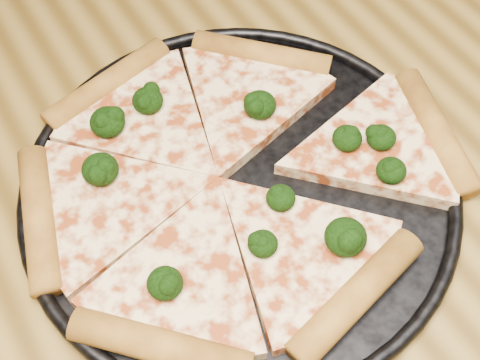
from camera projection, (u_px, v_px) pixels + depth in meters
dining_table at (185, 273)px, 0.59m from camera, size 1.20×0.90×0.75m
pizza_pan at (240, 186)px, 0.52m from camera, size 0.36×0.36×0.02m
pizza at (228, 177)px, 0.52m from camera, size 0.38×0.33×0.02m
broccoli_florets at (240, 168)px, 0.51m from camera, size 0.24×0.23×0.02m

